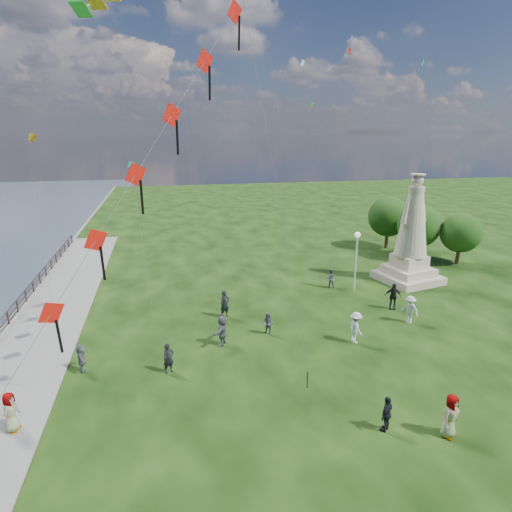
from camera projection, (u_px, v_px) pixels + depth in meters
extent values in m
cube|color=slate|center=(19.00, 368.00, 22.90)|extent=(5.00, 60.00, 0.10)
cylinder|color=black|center=(8.00, 318.00, 27.93)|extent=(0.11, 0.11, 1.00)
cylinder|color=black|center=(17.00, 307.00, 29.80)|extent=(0.11, 0.11, 1.00)
cylinder|color=black|center=(26.00, 296.00, 31.68)|extent=(0.11, 0.11, 1.00)
cylinder|color=black|center=(33.00, 287.00, 33.56)|extent=(0.11, 0.11, 1.00)
cylinder|color=black|center=(40.00, 279.00, 35.43)|extent=(0.11, 0.11, 1.00)
cylinder|color=black|center=(46.00, 272.00, 37.31)|extent=(0.11, 0.11, 1.00)
cylinder|color=black|center=(51.00, 265.00, 39.18)|extent=(0.11, 0.11, 1.00)
cylinder|color=black|center=(56.00, 259.00, 41.06)|extent=(0.11, 0.11, 1.00)
cylinder|color=black|center=(60.00, 253.00, 42.93)|extent=(0.11, 0.11, 1.00)
cylinder|color=black|center=(65.00, 248.00, 44.81)|extent=(0.11, 0.11, 1.00)
cylinder|color=black|center=(68.00, 244.00, 46.69)|extent=(0.11, 0.11, 1.00)
cylinder|color=black|center=(72.00, 239.00, 48.56)|extent=(0.11, 0.11, 1.00)
cube|color=beige|center=(407.00, 277.00, 36.38)|extent=(5.29, 5.29, 0.63)
cube|color=beige|center=(408.00, 270.00, 36.21)|extent=(4.03, 4.03, 0.63)
cube|color=beige|center=(409.00, 261.00, 35.97)|extent=(2.77, 2.77, 1.06)
cylinder|color=beige|center=(417.00, 189.00, 34.29)|extent=(1.51, 1.51, 0.42)
sphere|color=beige|center=(417.00, 181.00, 34.11)|extent=(0.97, 0.97, 0.97)
cylinder|color=beige|center=(418.00, 174.00, 33.97)|extent=(1.16, 1.16, 0.11)
cylinder|color=silver|center=(356.00, 264.00, 33.69)|extent=(0.13, 0.13, 4.44)
sphere|color=white|center=(358.00, 235.00, 33.04)|extent=(0.44, 0.44, 0.44)
cylinder|color=#382314|center=(416.00, 249.00, 42.56)|extent=(0.36, 0.36, 2.08)
sphere|color=#16390F|center=(419.00, 226.00, 41.91)|extent=(4.17, 4.17, 4.17)
cylinder|color=#382314|center=(458.00, 254.00, 41.03)|extent=(0.36, 0.36, 1.87)
sphere|color=#16390F|center=(461.00, 233.00, 40.44)|extent=(3.75, 3.75, 3.75)
cylinder|color=#382314|center=(387.00, 238.00, 46.55)|extent=(0.36, 0.36, 2.15)
sphere|color=#16390F|center=(388.00, 217.00, 45.87)|extent=(4.30, 4.30, 4.30)
imported|color=black|center=(168.00, 358.00, 22.37)|extent=(0.71, 0.61, 1.65)
imported|color=#595960|center=(268.00, 324.00, 26.63)|extent=(0.81, 0.79, 1.45)
imported|color=silver|center=(356.00, 328.00, 25.55)|extent=(0.80, 1.33, 1.94)
imported|color=black|center=(387.00, 414.00, 17.98)|extent=(1.06, 0.97, 1.63)
imported|color=#595960|center=(450.00, 416.00, 17.60)|extent=(1.10, 0.95, 1.93)
imported|color=#595960|center=(82.00, 358.00, 22.54)|extent=(0.84, 1.49, 1.52)
imported|color=black|center=(225.00, 304.00, 29.12)|extent=(0.82, 0.69, 1.90)
imported|color=#595960|center=(330.00, 278.00, 34.70)|extent=(0.84, 0.58, 1.60)
imported|color=silver|center=(410.00, 309.00, 28.26)|extent=(1.12, 1.36, 1.87)
imported|color=black|center=(393.00, 296.00, 30.43)|extent=(1.27, 1.05, 1.93)
imported|color=#595960|center=(11.00, 414.00, 17.85)|extent=(0.74, 0.97, 1.77)
imported|color=#595960|center=(222.00, 330.00, 25.27)|extent=(1.44, 1.90, 1.88)
cube|color=red|center=(51.00, 313.00, 16.02)|extent=(0.87, 0.64, 1.03)
cube|color=black|center=(59.00, 337.00, 16.23)|extent=(0.10, 0.28, 1.48)
cube|color=red|center=(96.00, 240.00, 16.90)|extent=(0.87, 0.64, 1.03)
cube|color=black|center=(103.00, 263.00, 17.11)|extent=(0.10, 0.28, 1.48)
cube|color=red|center=(136.00, 175.00, 17.79)|extent=(0.87, 0.64, 1.03)
cube|color=black|center=(142.00, 197.00, 18.00)|extent=(0.10, 0.28, 1.48)
cube|color=red|center=(172.00, 115.00, 18.67)|extent=(0.87, 0.64, 1.03)
cube|color=black|center=(177.00, 138.00, 18.88)|extent=(0.10, 0.28, 1.48)
cube|color=red|center=(205.00, 61.00, 19.56)|extent=(0.87, 0.64, 1.03)
cube|color=black|center=(210.00, 83.00, 19.77)|extent=(0.10, 0.28, 1.48)
cube|color=red|center=(235.00, 12.00, 20.44)|extent=(0.87, 0.64, 1.03)
cube|color=black|center=(239.00, 33.00, 20.65)|extent=(0.10, 0.28, 1.48)
cylinder|color=black|center=(307.00, 380.00, 21.10)|extent=(0.06, 0.06, 0.90)
cube|color=#C78A0D|center=(96.00, 2.00, 12.32)|extent=(0.61, 0.67, 0.30)
cube|color=green|center=(81.00, 9.00, 11.92)|extent=(0.60, 0.66, 0.31)
cube|color=teal|center=(131.00, 165.00, 33.18)|extent=(0.51, 0.39, 0.57)
cylinder|color=#595959|center=(141.00, 232.00, 32.30)|extent=(1.02, 5.01, 9.75)
cube|color=silver|center=(302.00, 63.00, 35.74)|extent=(0.51, 0.39, 0.57)
cylinder|color=#595959|center=(314.00, 173.00, 35.97)|extent=(1.02, 5.02, 17.73)
cube|color=red|center=(350.00, 51.00, 39.09)|extent=(0.51, 0.39, 0.57)
cylinder|color=#595959|center=(360.00, 160.00, 39.54)|extent=(1.02, 5.02, 19.31)
cylinder|color=#595959|center=(186.00, 121.00, 37.49)|extent=(1.02, 5.02, 26.21)
cube|color=green|center=(312.00, 104.00, 43.56)|extent=(0.51, 0.39, 0.57)
cylinder|color=#595959|center=(322.00, 181.00, 43.39)|extent=(1.02, 5.02, 14.88)
cube|color=#C78A0D|center=(32.00, 138.00, 29.34)|extent=(0.51, 0.39, 0.57)
cylinder|color=#595959|center=(43.00, 229.00, 28.74)|extent=(1.02, 5.02, 11.80)
cylinder|color=#595959|center=(272.00, 86.00, 37.14)|extent=(1.02, 5.02, 32.03)
cube|color=teal|center=(423.00, 63.00, 36.81)|extent=(0.51, 0.39, 0.57)
cylinder|color=#595959|center=(433.00, 171.00, 37.07)|extent=(1.02, 5.02, 17.89)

